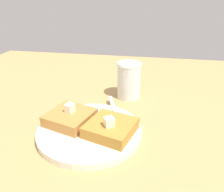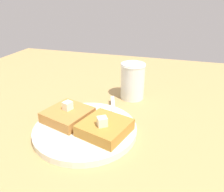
# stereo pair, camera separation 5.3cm
# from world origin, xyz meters

# --- Properties ---
(table_surface) EXTENTS (1.28, 1.28, 0.03)m
(table_surface) POSITION_xyz_m (0.00, 0.00, 0.01)
(table_surface) COLOR #AA8852
(table_surface) RESTS_ON ground
(plate) EXTENTS (0.22, 0.22, 0.01)m
(plate) POSITION_xyz_m (-0.04, 0.01, 0.04)
(plate) COLOR silver
(plate) RESTS_ON table_surface
(toast_slice_left) EXTENTS (0.11, 0.11, 0.02)m
(toast_slice_left) POSITION_xyz_m (-0.09, 0.02, 0.06)
(toast_slice_left) COLOR #B27738
(toast_slice_left) RESTS_ON plate
(toast_slice_middle) EXTENTS (0.11, 0.11, 0.02)m
(toast_slice_middle) POSITION_xyz_m (0.01, -0.00, 0.06)
(toast_slice_middle) COLOR #AE782F
(toast_slice_middle) RESTS_ON plate
(butter_pat_primary) EXTENTS (0.02, 0.02, 0.02)m
(butter_pat_primary) POSITION_xyz_m (-0.09, 0.03, 0.08)
(butter_pat_primary) COLOR #F5EDCB
(butter_pat_primary) RESTS_ON toast_slice_left
(butter_pat_secondary) EXTENTS (0.02, 0.02, 0.02)m
(butter_pat_secondary) POSITION_xyz_m (0.01, -0.01, 0.08)
(butter_pat_secondary) COLOR #F6EBC5
(butter_pat_secondary) RESTS_ON toast_slice_middle
(fork) EXTENTS (0.07, 0.16, 0.00)m
(fork) POSITION_xyz_m (0.01, 0.08, 0.05)
(fork) COLOR silver
(fork) RESTS_ON plate
(syrup_jar) EXTENTS (0.07, 0.07, 0.10)m
(syrup_jar) POSITION_xyz_m (0.02, 0.20, 0.08)
(syrup_jar) COLOR #5D270D
(syrup_jar) RESTS_ON table_surface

